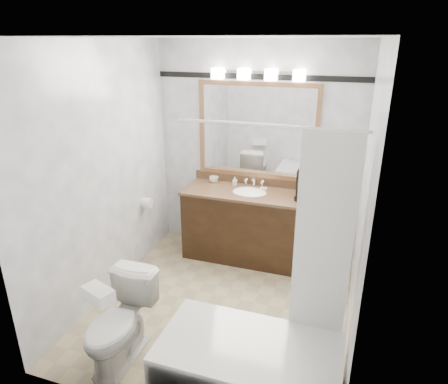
% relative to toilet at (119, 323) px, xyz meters
% --- Properties ---
extents(room, '(2.42, 2.62, 2.52)m').
position_rel_toilet_xyz_m(room, '(0.54, 0.92, 0.89)').
color(room, tan).
rests_on(room, ground).
extents(vanity, '(1.53, 0.58, 0.97)m').
position_rel_toilet_xyz_m(vanity, '(0.54, 1.94, 0.08)').
color(vanity, black).
rests_on(vanity, ground).
extents(mirror, '(1.40, 0.04, 1.10)m').
position_rel_toilet_xyz_m(mirror, '(0.54, 2.20, 1.14)').
color(mirror, '#9B6D46').
rests_on(mirror, room).
extents(vanity_light_bar, '(1.02, 0.14, 0.12)m').
position_rel_toilet_xyz_m(vanity_light_bar, '(0.54, 2.15, 1.77)').
color(vanity_light_bar, silver).
rests_on(vanity_light_bar, room).
extents(accent_stripe, '(2.40, 0.01, 0.06)m').
position_rel_toilet_xyz_m(accent_stripe, '(0.54, 2.21, 1.74)').
color(accent_stripe, black).
rests_on(accent_stripe, room).
extents(bathtub, '(1.30, 0.75, 1.96)m').
position_rel_toilet_xyz_m(bathtub, '(1.10, 0.02, -0.08)').
color(bathtub, white).
rests_on(bathtub, ground).
extents(tp_roll, '(0.11, 0.12, 0.12)m').
position_rel_toilet_xyz_m(tp_roll, '(-0.60, 1.58, 0.34)').
color(tp_roll, white).
rests_on(tp_roll, room).
extents(toilet, '(0.40, 0.71, 0.72)m').
position_rel_toilet_xyz_m(toilet, '(0.00, 0.00, 0.00)').
color(toilet, white).
rests_on(toilet, ground).
extents(tissue_box, '(0.27, 0.20, 0.10)m').
position_rel_toilet_xyz_m(tissue_box, '(0.00, -0.20, 0.41)').
color(tissue_box, white).
rests_on(tissue_box, toilet).
extents(coffee_maker, '(0.19, 0.24, 0.36)m').
position_rel_toilet_xyz_m(coffee_maker, '(1.14, 1.93, 0.67)').
color(coffee_maker, black).
rests_on(coffee_maker, vanity).
extents(cup_left, '(0.09, 0.09, 0.07)m').
position_rel_toilet_xyz_m(cup_left, '(0.03, 2.12, 0.52)').
color(cup_left, white).
rests_on(cup_left, vanity).
extents(cup_right, '(0.10, 0.10, 0.07)m').
position_rel_toilet_xyz_m(cup_right, '(0.06, 2.14, 0.52)').
color(cup_right, white).
rests_on(cup_right, vanity).
extents(soap_bottle_a, '(0.05, 0.05, 0.10)m').
position_rel_toilet_xyz_m(soap_bottle_a, '(0.32, 2.09, 0.54)').
color(soap_bottle_a, white).
rests_on(soap_bottle_a, vanity).
extents(soap_bar, '(0.08, 0.05, 0.02)m').
position_rel_toilet_xyz_m(soap_bar, '(0.68, 2.05, 0.50)').
color(soap_bar, beige).
rests_on(soap_bar, vanity).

